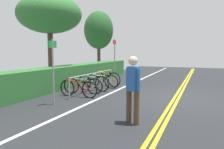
# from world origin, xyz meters

# --- Properties ---
(ground_plane) EXTENTS (34.39, 12.46, 0.05)m
(ground_plane) POSITION_xyz_m (0.00, 0.00, -0.03)
(ground_plane) COLOR #232628
(centre_line_yellow_inner) EXTENTS (30.95, 0.10, 0.00)m
(centre_line_yellow_inner) POSITION_xyz_m (0.00, -0.08, 0.00)
(centre_line_yellow_inner) COLOR gold
(centre_line_yellow_inner) RESTS_ON ground_plane
(centre_line_yellow_outer) EXTENTS (30.95, 0.10, 0.00)m
(centre_line_yellow_outer) POSITION_xyz_m (0.00, 0.08, 0.00)
(centre_line_yellow_outer) COLOR gold
(centre_line_yellow_outer) RESTS_ON ground_plane
(bike_lane_stripe_white) EXTENTS (30.95, 0.12, 0.00)m
(bike_lane_stripe_white) POSITION_xyz_m (0.00, 2.78, 0.00)
(bike_lane_stripe_white) COLOR white
(bike_lane_stripe_white) RESTS_ON ground_plane
(bike_rack) EXTENTS (4.24, 0.05, 0.83)m
(bike_rack) POSITION_xyz_m (0.11, 3.76, 0.61)
(bike_rack) COLOR #9EA0A5
(bike_rack) RESTS_ON ground_plane
(bicycle_0) EXTENTS (0.46, 1.74, 0.72)m
(bicycle_0) POSITION_xyz_m (-1.43, 3.70, 0.33)
(bicycle_0) COLOR black
(bicycle_0) RESTS_ON ground_plane
(bicycle_1) EXTENTS (0.47, 1.77, 0.73)m
(bicycle_1) POSITION_xyz_m (-0.74, 3.87, 0.34)
(bicycle_1) COLOR black
(bicycle_1) RESTS_ON ground_plane
(bicycle_2) EXTENTS (0.46, 1.73, 0.76)m
(bicycle_2) POSITION_xyz_m (0.12, 3.82, 0.36)
(bicycle_2) COLOR black
(bicycle_2) RESTS_ON ground_plane
(bicycle_3) EXTENTS (0.46, 1.68, 0.72)m
(bicycle_3) POSITION_xyz_m (0.90, 3.73, 0.34)
(bicycle_3) COLOR black
(bicycle_3) RESTS_ON ground_plane
(bicycle_4) EXTENTS (0.52, 1.76, 0.79)m
(bicycle_4) POSITION_xyz_m (1.64, 3.81, 0.37)
(bicycle_4) COLOR black
(bicycle_4) RESTS_ON ground_plane
(pedestrian) EXTENTS (0.32, 0.43, 1.71)m
(pedestrian) POSITION_xyz_m (-3.80, 0.70, 0.99)
(pedestrian) COLOR #4C3826
(pedestrian) RESTS_ON ground_plane
(sign_post_near) EXTENTS (0.36, 0.08, 2.25)m
(sign_post_near) POSITION_xyz_m (-2.90, 3.80, 1.35)
(sign_post_near) COLOR gray
(sign_post_near) RESTS_ON ground_plane
(sign_post_far) EXTENTS (0.36, 0.06, 2.52)m
(sign_post_far) POSITION_xyz_m (2.92, 3.84, 1.50)
(sign_post_far) COLOR gray
(sign_post_far) RESTS_ON ground_plane
(hedge_backdrop) EXTENTS (13.19, 1.05, 1.07)m
(hedge_backdrop) POSITION_xyz_m (1.61, 5.64, 0.54)
(hedge_backdrop) COLOR #2D6B30
(hedge_backdrop) RESTS_ON ground_plane
(tree_mid) EXTENTS (3.42, 3.42, 4.79)m
(tree_mid) POSITION_xyz_m (0.89, 6.78, 3.76)
(tree_mid) COLOR #473323
(tree_mid) RESTS_ON ground_plane
(tree_far_right) EXTENTS (2.25, 2.25, 4.88)m
(tree_far_right) POSITION_xyz_m (6.69, 6.65, 3.41)
(tree_far_right) COLOR #473323
(tree_far_right) RESTS_ON ground_plane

